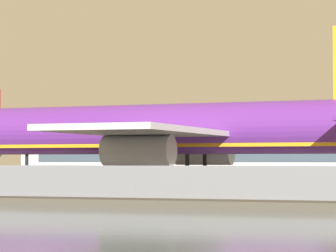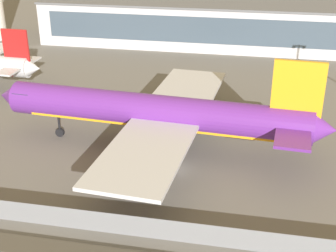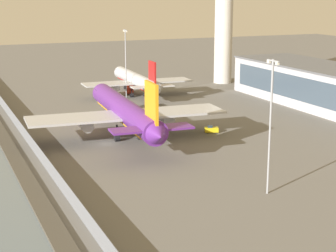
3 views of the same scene
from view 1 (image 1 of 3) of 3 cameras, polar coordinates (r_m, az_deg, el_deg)
The scene contains 6 objects.
ground_plane at distance 74.38m, azimuth 1.82°, elevation -4.87°, with size 500.00×500.00×0.00m, color #66635E.
shoreline_seawall at distance 54.87m, azimuth -3.83°, elevation -5.48°, with size 320.00×3.00×0.50m.
perimeter_fence at distance 59.05m, azimuth -2.27°, elevation -4.18°, with size 280.00×0.10×2.74m.
cargo_jet_purple at distance 80.92m, azimuth 0.34°, elevation -0.36°, with size 53.11×45.47×15.95m.
baggage_tug at distance 99.59m, azimuth 5.83°, elevation -3.78°, with size 2.62×3.56×1.80m.
terminal_building at distance 144.75m, azimuth 7.69°, elevation -1.34°, with size 91.56×21.54×11.72m.
Camera 1 is at (19.50, -71.71, 3.18)m, focal length 85.00 mm.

